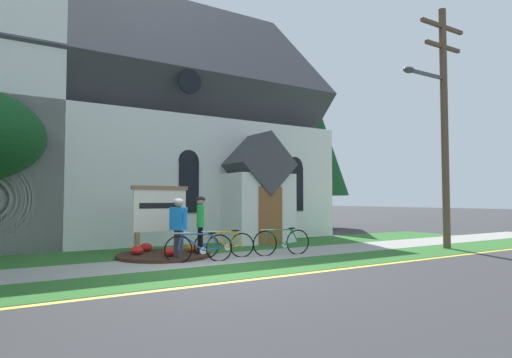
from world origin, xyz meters
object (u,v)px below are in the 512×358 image
Objects in this scene: cyclist_in_white_jersey at (178,224)px; roadside_conifer at (316,147)px; bicycle_white at (224,244)px; bicycle_yellow at (199,248)px; church_sign at (160,211)px; bicycle_blue at (282,242)px; cyclist_in_red_jersey at (200,221)px; utility_pole at (442,114)px.

cyclist_in_white_jersey is 15.08m from roadside_conifer.
roadside_conifer is (11.89, 8.49, 3.71)m from cyclist_in_white_jersey.
roadside_conifer is at bearing 38.71° from bicycle_white.
bicycle_yellow is 1.08m from bicycle_white.
cyclist_in_white_jersey reaches higher than bicycle_yellow.
bicycle_white is (1.43, -1.31, -0.93)m from church_sign.
bicycle_white is 0.21× the size of roadside_conifer.
roadside_conifer reaches higher than church_sign.
cyclist_in_white_jersey is 0.22× the size of roadside_conifer.
roadside_conifer reaches higher than bicycle_white.
cyclist_in_red_jersey reaches higher than bicycle_blue.
utility_pole is at bearing -107.17° from roadside_conifer.
bicycle_white is at bearing -44.81° from cyclist_in_red_jersey.
bicycle_white is (0.98, 0.46, -0.01)m from bicycle_yellow.
roadside_conifer reaches higher than bicycle_blue.
roadside_conifer reaches higher than bicycle_yellow.
cyclist_in_red_jersey is (0.92, -0.80, -0.28)m from church_sign.
bicycle_yellow is 1.25m from cyclist_in_red_jersey.
bicycle_blue is (3.09, -1.77, -0.91)m from church_sign.
roadside_conifer is (3.20, 10.35, 0.17)m from utility_pole.
roadside_conifer is (11.88, 7.07, 3.40)m from church_sign.
bicycle_blue is 0.22× the size of utility_pole.
cyclist_in_red_jersey is (0.47, 0.97, 0.64)m from bicycle_yellow.
roadside_conifer is at bearing 37.68° from bicycle_yellow.
church_sign is at bearing 159.32° from utility_pole.
bicycle_blue is at bearing -0.13° from bicycle_yellow.
utility_pole reaches higher than cyclist_in_red_jersey.
utility_pole is (8.69, -3.28, 3.23)m from church_sign.
roadside_conifer is at bearing 35.54° from cyclist_in_white_jersey.
bicycle_white is at bearing 24.87° from bicycle_yellow.
cyclist_in_red_jersey is (-2.17, 0.97, 0.63)m from bicycle_blue.
roadside_conifer reaches higher than cyclist_in_white_jersey.
bicycle_yellow is 1.03× the size of cyclist_in_red_jersey.
church_sign is 2.04m from bicycle_yellow.
roadside_conifer is at bearing 35.65° from cyclist_in_red_jersey.
bicycle_blue is at bearing -15.54° from bicycle_white.
church_sign is at bearing 150.24° from bicycle_blue.
cyclist_in_white_jersey is at bearing -144.46° from roadside_conifer.
utility_pole is at bearing -12.05° from cyclist_in_white_jersey.
church_sign is 3.67m from bicycle_blue.
utility_pole is at bearing -15.21° from bicycle_white.
bicycle_blue is 3.17m from cyclist_in_white_jersey.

